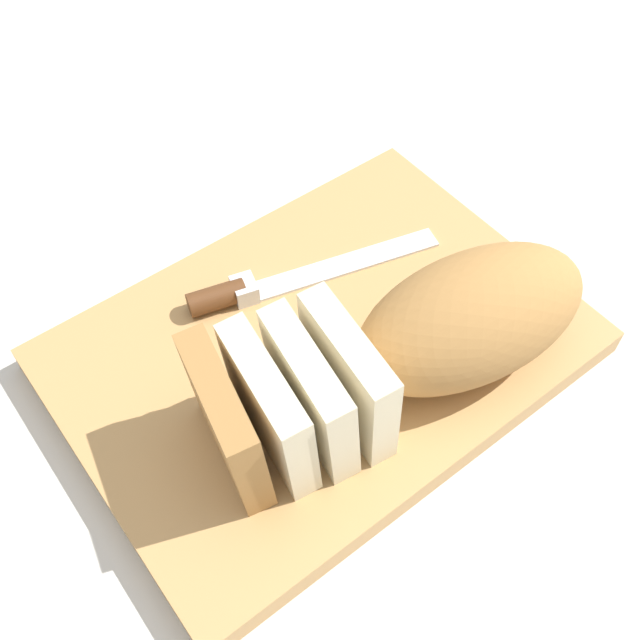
{
  "coord_description": "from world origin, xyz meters",
  "views": [
    {
      "loc": [
        0.21,
        0.3,
        0.54
      ],
      "look_at": [
        0.0,
        0.0,
        0.06
      ],
      "focal_mm": 42.16,
      "sensor_mm": 36.0,
      "label": 1
    }
  ],
  "objects": [
    {
      "name": "crumb_near_loaf",
      "position": [
        0.01,
        -0.05,
        0.03
      ],
      "size": [
        0.01,
        0.01,
        0.01
      ],
      "primitive_type": "sphere",
      "color": "#A8753D",
      "rests_on": "cutting_board"
    },
    {
      "name": "cutting_board",
      "position": [
        0.0,
        0.0,
        0.01
      ],
      "size": [
        0.43,
        0.32,
        0.03
      ],
      "primitive_type": "cube",
      "rotation": [
        0.0,
        0.0,
        0.04
      ],
      "color": "tan",
      "rests_on": "ground_plane"
    },
    {
      "name": "ground_plane",
      "position": [
        0.0,
        0.0,
        0.0
      ],
      "size": [
        3.0,
        3.0,
        0.0
      ],
      "primitive_type": "plane",
      "color": "beige"
    },
    {
      "name": "bread_loaf",
      "position": [
        -0.04,
        0.07,
        0.08
      ],
      "size": [
        0.33,
        0.15,
        0.1
      ],
      "rotation": [
        0.0,
        0.0,
        -0.12
      ],
      "color": "#A8753D",
      "rests_on": "cutting_board"
    },
    {
      "name": "bread_knife",
      "position": [
        0.01,
        -0.07,
        0.03
      ],
      "size": [
        0.23,
        0.07,
        0.02
      ],
      "rotation": [
        0.0,
        0.0,
        2.92
      ],
      "color": "silver",
      "rests_on": "cutting_board"
    },
    {
      "name": "crumb_near_knife",
      "position": [
        -0.02,
        0.04,
        0.03
      ],
      "size": [
        0.01,
        0.01,
        0.01
      ],
      "primitive_type": "sphere",
      "color": "#A8753D",
      "rests_on": "cutting_board"
    }
  ]
}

